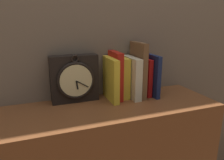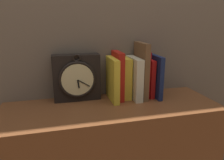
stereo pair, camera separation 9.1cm
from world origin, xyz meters
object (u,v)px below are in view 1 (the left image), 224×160
Objects in this scene: book_slot0_yellow at (111,79)px; book_slot6_red at (144,77)px; book_slot1_red at (115,75)px; book_slot4_brown at (138,70)px; clock at (75,79)px; book_slot7_navy at (151,75)px; book_slot3_cream at (132,77)px; book_slot2_yellow at (122,77)px; book_slot5_red at (141,73)px.

book_slot6_red is at bearing 4.96° from book_slot0_yellow.
book_slot1_red is at bearing -179.07° from book_slot6_red.
book_slot1_red is 0.11m from book_slot4_brown.
book_slot0_yellow is at bearing -178.35° from book_slot4_brown.
clock reaches higher than book_slot7_navy.
book_slot6_red is at bearing 11.30° from book_slot3_cream.
book_slot2_yellow is 0.14m from book_slot7_navy.
clock is 0.16m from book_slot0_yellow.
clock reaches higher than book_slot0_yellow.
book_slot1_red is 1.14× the size of book_slot3_cream.
book_slot3_cream is at bearing -168.70° from book_slot6_red.
book_slot4_brown is at bearing -164.64° from book_slot6_red.
book_slot0_yellow is 0.21m from book_slot7_navy.
book_slot6_red is (0.15, 0.00, -0.02)m from book_slot1_red.
book_slot1_red is 0.18m from book_slot7_navy.
book_slot1_red is 1.22× the size of book_slot6_red.
book_slot2_yellow is 0.95× the size of book_slot7_navy.
book_slot3_cream is at bearing -173.94° from book_slot4_brown.
book_slot4_brown is 1.29× the size of book_slot7_navy.
book_slot1_red is (0.03, 0.01, 0.01)m from book_slot0_yellow.
book_slot5_red is (0.10, -0.00, 0.01)m from book_slot2_yellow.
clock is 0.85× the size of book_slot4_brown.
book_slot2_yellow is 0.87× the size of book_slot5_red.
clock is at bearing 176.35° from book_slot5_red.
book_slot7_navy is at bearing -3.77° from book_slot4_brown.
book_slot5_red is (0.02, 0.02, -0.02)m from book_slot4_brown.
book_slot3_cream is 0.10m from book_slot7_navy.
book_slot3_cream is 0.08m from book_slot6_red.
book_slot7_navy reaches higher than book_slot0_yellow.
book_slot1_red is 0.16m from book_slot6_red.
book_slot5_red reaches higher than book_slot3_cream.
book_slot2_yellow is at bearing 11.24° from book_slot1_red.
book_slot1_red reaches higher than book_slot6_red.
book_slot1_red is (0.19, -0.03, 0.00)m from clock.
clock and book_slot5_red have the same top height.
book_slot1_red reaches higher than book_slot2_yellow.
book_slot5_red is at bearing -0.41° from book_slot2_yellow.
book_slot0_yellow is at bearing -179.80° from book_slot3_cream.
book_slot4_brown reaches higher than book_slot3_cream.
book_slot4_brown is at bearing 176.23° from book_slot7_navy.
book_slot5_red is at bearing 154.88° from book_slot7_navy.
book_slot2_yellow is (0.04, 0.01, -0.02)m from book_slot1_red.
book_slot1_red is 0.85× the size of book_slot4_brown.
book_slot0_yellow is at bearing -154.56° from book_slot1_red.
book_slot4_brown is at bearing -4.78° from book_slot1_red.
book_slot3_cream is (0.10, 0.00, -0.00)m from book_slot0_yellow.
book_slot0_yellow is at bearing 179.87° from book_slot7_navy.
book_slot6_red is (0.12, -0.00, -0.01)m from book_slot2_yellow.
book_slot0_yellow is 0.10m from book_slot3_cream.
book_slot3_cream is at bearing -8.69° from clock.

